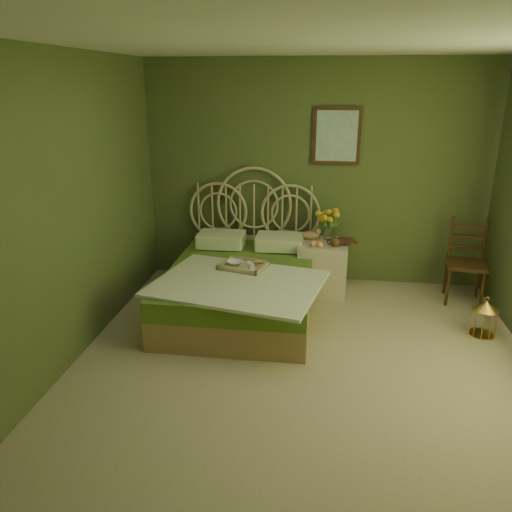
# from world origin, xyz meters

# --- Properties ---
(floor) EXTENTS (4.50, 4.50, 0.00)m
(floor) POSITION_xyz_m (0.00, 0.00, 0.00)
(floor) COLOR #C2B48C
(floor) RESTS_ON ground
(ceiling) EXTENTS (4.50, 4.50, 0.00)m
(ceiling) POSITION_xyz_m (0.00, 0.00, 2.60)
(ceiling) COLOR silver
(ceiling) RESTS_ON wall_back
(wall_back) EXTENTS (4.00, 0.00, 4.00)m
(wall_back) POSITION_xyz_m (0.00, 2.25, 1.30)
(wall_back) COLOR #50582E
(wall_back) RESTS_ON floor
(wall_left) EXTENTS (0.00, 4.50, 4.50)m
(wall_left) POSITION_xyz_m (-2.00, 0.00, 1.30)
(wall_left) COLOR #50582E
(wall_left) RESTS_ON floor
(wall_art) EXTENTS (0.54, 0.04, 0.64)m
(wall_art) POSITION_xyz_m (0.23, 2.22, 1.75)
(wall_art) COLOR #3A2210
(wall_art) RESTS_ON wall_back
(bed) EXTENTS (1.76, 2.22, 1.37)m
(bed) POSITION_xyz_m (-0.71, 1.23, 0.30)
(bed) COLOR tan
(bed) RESTS_ON floor
(nightstand) EXTENTS (0.54, 0.54, 1.03)m
(nightstand) POSITION_xyz_m (0.14, 1.84, 0.36)
(nightstand) COLOR beige
(nightstand) RESTS_ON floor
(chair) EXTENTS (0.46, 0.46, 0.92)m
(chair) POSITION_xyz_m (1.70, 1.84, 0.51)
(chair) COLOR #3A2210
(chair) RESTS_ON floor
(birdcage) EXTENTS (0.24, 0.24, 0.36)m
(birdcage) POSITION_xyz_m (1.70, 0.97, 0.17)
(birdcage) COLOR gold
(birdcage) RESTS_ON floor
(book_lower) EXTENTS (0.26, 0.29, 0.02)m
(book_lower) POSITION_xyz_m (0.31, 1.85, 0.61)
(book_lower) COLOR #381E0F
(book_lower) RESTS_ON nightstand
(book_upper) EXTENTS (0.20, 0.25, 0.02)m
(book_upper) POSITION_xyz_m (0.31, 1.85, 0.63)
(book_upper) COLOR #472819
(book_upper) RESTS_ON nightstand
(cereal_bowl) EXTENTS (0.18, 0.18, 0.04)m
(cereal_bowl) POSITION_xyz_m (-0.77, 1.18, 0.55)
(cereal_bowl) COLOR white
(cereal_bowl) RESTS_ON bed
(coffee_cup) EXTENTS (0.08, 0.08, 0.07)m
(coffee_cup) POSITION_xyz_m (-0.59, 1.07, 0.57)
(coffee_cup) COLOR white
(coffee_cup) RESTS_ON bed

